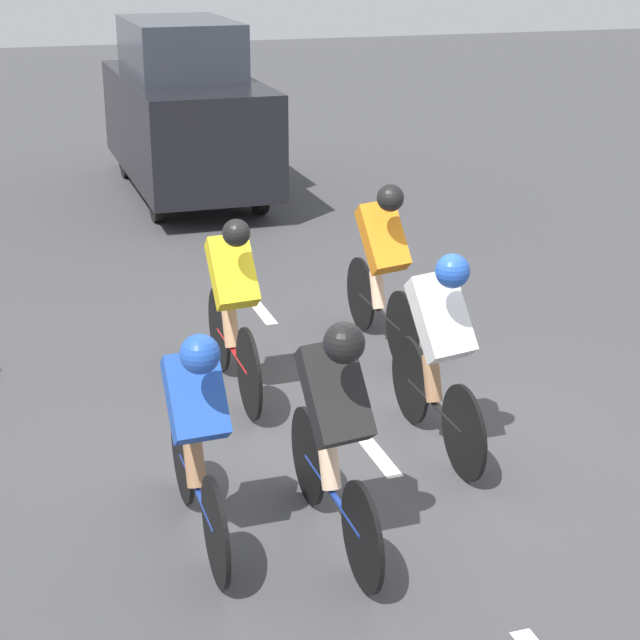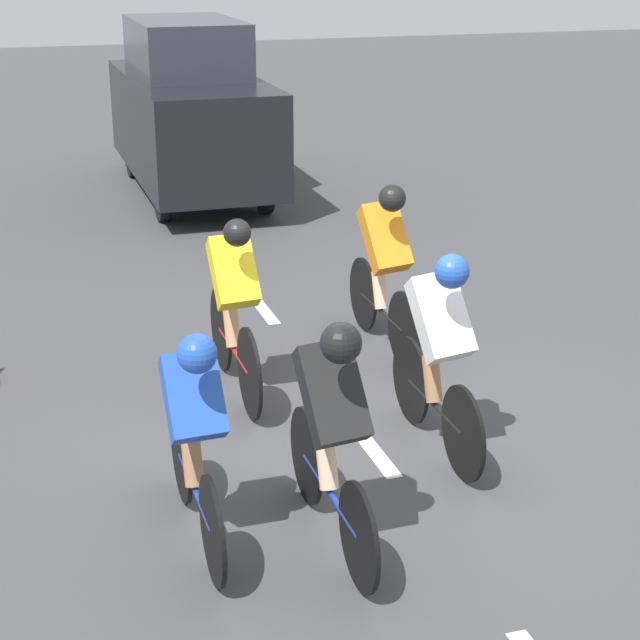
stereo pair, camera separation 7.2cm
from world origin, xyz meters
name	(u,v)px [view 1 (the left image)]	position (x,y,z in m)	size (l,w,h in m)	color
ground_plane	(364,439)	(0.00, 0.00, 0.00)	(60.00, 60.00, 0.00)	#424244
lane_stripe_mid	(361,434)	(0.00, -0.07, 0.00)	(0.12, 1.40, 0.01)	white
lane_stripe_far	(254,301)	(0.00, -3.27, 0.00)	(0.12, 1.40, 0.01)	white
cyclist_white	(440,345)	(-0.41, 0.36, 0.83)	(0.38, 1.62, 1.56)	black
cyclist_yellow	(233,303)	(0.72, -1.07, 0.79)	(0.34, 1.75, 1.53)	black
cyclist_black	(335,425)	(0.68, 1.34, 0.83)	(0.37, 1.69, 1.55)	black
cyclist_orange	(383,262)	(-0.75, -1.62, 0.83)	(0.37, 1.73, 1.57)	black
cyclist_blue	(197,430)	(1.45, 1.06, 0.78)	(0.33, 1.65, 1.46)	black
support_car	(185,110)	(-0.30, -8.18, 1.18)	(1.70, 4.47, 2.40)	black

